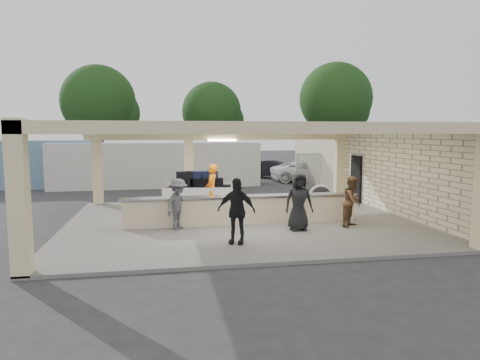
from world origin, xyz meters
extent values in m
plane|color=#292A2C|center=(0.00, 0.00, 0.00)|extent=(120.00, 120.00, 0.00)
cube|color=#5E5C57|center=(0.00, 0.00, 0.05)|extent=(12.00, 10.00, 0.10)
cube|color=beige|center=(0.00, 0.00, 3.50)|extent=(12.00, 10.00, 0.02)
cube|color=beige|center=(6.00, 0.00, 1.75)|extent=(0.02, 10.00, 3.50)
cube|color=black|center=(5.94, 3.20, 1.15)|extent=(0.10, 0.95, 2.10)
cube|color=beige|center=(0.00, 4.75, 3.20)|extent=(12.00, 0.50, 0.60)
cube|color=beige|center=(0.00, -4.85, 3.35)|extent=(12.00, 0.30, 0.30)
cube|color=beige|center=(-5.50, 4.75, 1.80)|extent=(0.40, 0.40, 3.50)
cube|color=beige|center=(-1.50, 4.75, 1.80)|extent=(0.40, 0.40, 3.50)
cube|color=beige|center=(5.80, 4.80, 1.80)|extent=(0.40, 0.40, 3.50)
cube|color=beige|center=(-5.80, -4.80, 1.80)|extent=(0.40, 0.40, 3.50)
cube|color=white|center=(0.00, 4.50, 2.88)|extent=(1.30, 0.12, 0.06)
cube|color=#FFEABF|center=(3.80, 1.50, 3.47)|extent=(0.55, 0.55, 0.04)
cube|color=#FFEABF|center=(3.80, -0.50, 3.47)|extent=(0.55, 0.55, 0.04)
cube|color=#FFEABF|center=(3.80, -2.50, 3.47)|extent=(0.55, 0.55, 0.04)
cube|color=beige|center=(0.00, -0.50, 0.55)|extent=(8.00, 0.50, 0.90)
cube|color=#B7B7BC|center=(0.00, -0.50, 1.05)|extent=(8.20, 0.58, 0.06)
cube|color=silver|center=(-1.27, 2.20, 0.75)|extent=(2.90, 1.94, 0.13)
cylinder|color=black|center=(-2.43, 1.73, 0.32)|extent=(0.18, 0.45, 0.44)
cylinder|color=black|center=(-2.29, 2.92, 0.32)|extent=(0.18, 0.45, 0.44)
cylinder|color=black|center=(-0.26, 1.47, 0.32)|extent=(0.18, 0.45, 0.44)
cylinder|color=black|center=(-0.12, 2.67, 0.32)|extent=(0.18, 0.45, 0.44)
cube|color=silver|center=(-1.18, 3.01, 0.97)|extent=(2.72, 0.37, 0.33)
cube|color=silver|center=(-1.37, 1.38, 0.97)|extent=(2.72, 0.37, 0.33)
cube|color=black|center=(-2.18, 1.97, 0.96)|extent=(0.68, 0.49, 0.28)
cube|color=black|center=(-1.42, 1.88, 0.96)|extent=(0.68, 0.49, 0.28)
cube|color=black|center=(-0.66, 1.80, 0.96)|extent=(0.68, 0.49, 0.28)
cube|color=black|center=(-2.10, 2.62, 0.96)|extent=(0.68, 0.49, 0.28)
cube|color=black|center=(-1.34, 2.53, 0.96)|extent=(0.68, 0.49, 0.28)
cube|color=black|center=(-0.59, 2.45, 0.96)|extent=(0.68, 0.49, 0.28)
cube|color=black|center=(-1.95, 2.06, 1.26)|extent=(0.68, 0.49, 0.28)
cube|color=black|center=(-1.17, 2.18, 1.26)|extent=(0.68, 0.49, 0.28)
cube|color=black|center=(-0.60, 2.34, 1.26)|extent=(0.68, 0.49, 0.28)
cube|color=black|center=(-1.67, 2.57, 1.26)|extent=(0.68, 0.49, 0.28)
cube|color=black|center=(-1.49, 2.22, 1.55)|extent=(0.68, 0.49, 0.28)
cube|color=black|center=(-0.83, 2.25, 1.55)|extent=(0.68, 0.49, 0.28)
cube|color=#590F0C|center=(-2.30, 1.88, 0.96)|extent=(0.68, 0.49, 0.28)
cube|color=black|center=(-0.26, 2.41, 0.96)|extent=(0.68, 0.49, 0.28)
cube|color=black|center=(-1.22, 2.63, 1.26)|extent=(0.68, 0.49, 0.28)
cube|color=black|center=(-1.83, 2.15, 1.55)|extent=(0.68, 0.49, 0.28)
cylinder|color=silver|center=(3.56, 1.37, 0.68)|extent=(0.99, 0.57, 0.94)
cylinder|color=black|center=(3.56, 1.37, 0.68)|extent=(0.90, 0.58, 0.84)
cube|color=silver|center=(3.25, 1.37, 0.26)|extent=(0.06, 0.52, 0.31)
cube|color=silver|center=(3.88, 1.37, 0.26)|extent=(0.06, 0.52, 0.31)
imported|color=orange|center=(-0.83, 1.48, 1.06)|extent=(0.58, 0.78, 1.92)
imported|color=brown|center=(3.55, -1.58, 0.95)|extent=(0.86, 0.82, 1.70)
imported|color=black|center=(-0.65, -3.06, 1.04)|extent=(1.16, 0.82, 1.87)
imported|color=#47474C|center=(-2.21, -1.00, 0.93)|extent=(0.98, 1.06, 1.66)
imported|color=black|center=(1.61, -1.78, 1.03)|extent=(0.92, 0.39, 1.86)
imported|color=white|center=(6.70, 12.00, 0.67)|extent=(4.82, 2.55, 1.33)
imported|color=white|center=(13.44, 13.35, 0.69)|extent=(4.66, 3.13, 1.38)
imported|color=black|center=(5.22, 14.67, 0.64)|extent=(4.02, 2.93, 1.27)
cube|color=silver|center=(-3.00, 11.25, 1.32)|extent=(12.24, 2.79, 2.64)
cube|color=#6F94B1|center=(-11.74, 12.25, 1.39)|extent=(10.74, 2.82, 2.78)
cylinder|color=gray|center=(5.00, 9.00, 1.00)|extent=(0.06, 0.06, 2.00)
cylinder|color=gray|center=(7.00, 9.00, 1.00)|extent=(0.06, 0.06, 2.00)
cylinder|color=gray|center=(9.00, 9.00, 1.00)|extent=(0.06, 0.06, 2.00)
cylinder|color=gray|center=(11.00, 9.00, 1.00)|extent=(0.06, 0.06, 2.00)
cylinder|color=gray|center=(13.00, 9.00, 1.00)|extent=(0.06, 0.06, 2.00)
cylinder|color=gray|center=(15.00, 9.00, 1.00)|extent=(0.06, 0.06, 2.00)
cylinder|color=gray|center=(17.00, 9.00, 1.00)|extent=(0.06, 0.06, 2.00)
cube|color=gray|center=(11.00, 9.00, 1.00)|extent=(12.00, 0.02, 2.00)
cylinder|color=gray|center=(11.00, 9.00, 2.00)|extent=(12.00, 0.05, 0.05)
cylinder|color=#382619|center=(-8.00, 24.00, 2.25)|extent=(0.70, 0.70, 4.50)
sphere|color=black|center=(-8.00, 24.00, 5.85)|extent=(6.30, 6.30, 6.30)
sphere|color=black|center=(-6.80, 24.60, 4.95)|extent=(4.50, 4.50, 4.50)
cylinder|color=#382619|center=(2.00, 26.00, 2.00)|extent=(0.70, 0.70, 4.00)
sphere|color=black|center=(2.00, 26.00, 5.20)|extent=(5.60, 5.60, 5.60)
sphere|color=black|center=(3.20, 26.60, 4.40)|extent=(4.00, 4.00, 4.00)
cylinder|color=#382619|center=(14.00, 25.00, 2.50)|extent=(0.70, 0.70, 5.00)
sphere|color=black|center=(14.00, 25.00, 6.50)|extent=(7.00, 7.00, 7.00)
sphere|color=black|center=(15.20, 25.60, 5.50)|extent=(5.00, 5.00, 5.00)
cube|color=beige|center=(9.50, 10.00, 1.60)|extent=(6.00, 8.00, 3.20)
camera|label=1|loc=(-2.68, -14.79, 3.24)|focal=32.00mm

